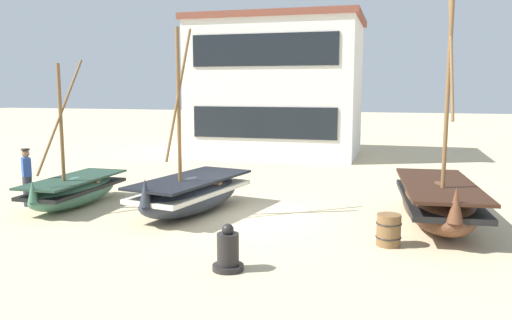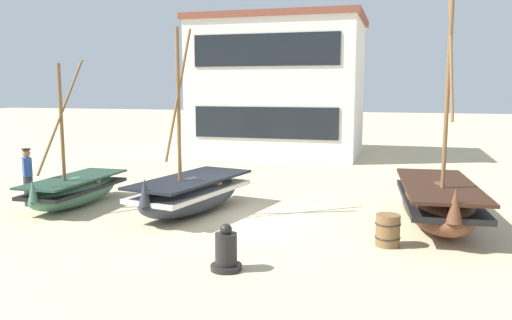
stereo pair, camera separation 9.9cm
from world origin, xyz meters
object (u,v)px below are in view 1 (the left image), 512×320
Objects in this scene: fisherman_by_hull at (27,178)px; wooden_barrel at (389,230)px; fishing_boat_centre_large at (438,201)px; capstan_winch at (228,252)px; fishing_boat_near_left at (191,193)px; fishing_boat_far_right at (74,190)px; harbor_building_main at (277,87)px.

fisherman_by_hull reaches higher than wooden_barrel.
fishing_boat_centre_large is 7.32× the size of capstan_winch.
fishing_boat_far_right is (-3.60, -0.13, -0.08)m from fishing_boat_near_left.
capstan_winch is (2.38, -3.94, -0.20)m from fishing_boat_near_left.
fisherman_by_hull is at bearing 154.68° from capstan_winch.
fisherman_by_hull is at bearing 173.84° from wooden_barrel.
fishing_boat_centre_large is 0.78× the size of harbor_building_main.
harbor_building_main reaches higher than fishing_boat_centre_large.
fishing_boat_near_left is at bearing 5.73° from fisherman_by_hull.
fishing_boat_near_left reaches higher than capstan_winch.
fishing_boat_centre_large is 2.37m from wooden_barrel.
fishing_boat_far_right reaches higher than fisherman_by_hull.
fishing_boat_centre_large reaches higher than capstan_winch.
fishing_boat_near_left is at bearing 2.11° from fishing_boat_far_right.
fishing_boat_far_right is at bearing -176.63° from fishing_boat_centre_large.
capstan_winch is at bearing -80.09° from harbor_building_main.
fishing_boat_far_right is at bearing -103.23° from harbor_building_main.
harbor_building_main is (-6.99, 12.39, 2.86)m from fishing_boat_centre_large.
fishing_boat_near_left is 6.46m from fishing_boat_centre_large.
fisherman_by_hull is 2.41× the size of wooden_barrel.
harbor_building_main is (-0.55, 12.85, 2.91)m from fishing_boat_near_left.
fishing_boat_centre_large reaches higher than fisherman_by_hull.
fishing_boat_near_left is 13.19m from harbor_building_main.
wooden_barrel is (-1.16, -2.05, -0.26)m from fishing_boat_centre_large.
wooden_barrel is at bearing -6.16° from fisherman_by_hull.
fisherman_by_hull is 0.20× the size of harbor_building_main.
fishing_boat_far_right is 2.51× the size of fisherman_by_hull.
harbor_building_main is (-5.83, 14.44, 3.11)m from wooden_barrel.
fishing_boat_far_right is at bearing 15.46° from fisherman_by_hull.
capstan_winch is at bearing -32.45° from fishing_boat_far_right.
fishing_boat_near_left reaches higher than wooden_barrel.
harbor_building_main reaches higher than capstan_winch.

